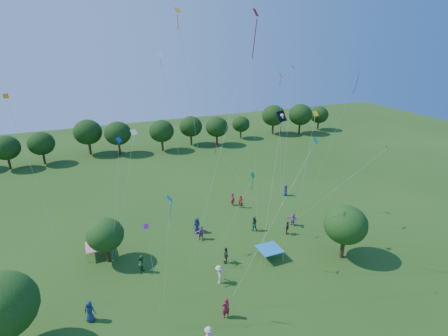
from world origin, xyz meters
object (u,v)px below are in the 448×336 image
red_high_kite (241,73)px  near_tree_east (346,225)px  tent_red_stripe (97,246)px  pirate_kite (281,121)px  near_tree_north (105,235)px  tent_blue (270,249)px

red_high_kite → near_tree_east: bearing=-16.1°
near_tree_east → tent_red_stripe: 25.01m
near_tree_east → red_high_kite: size_ratio=0.26×
tent_red_stripe → pirate_kite: (17.57, -5.54, 12.57)m
near_tree_north → tent_blue: near_tree_north is taller
tent_red_stripe → red_high_kite: size_ratio=0.10×
pirate_kite → red_high_kite: size_ratio=0.60×
near_tree_north → red_high_kite: bearing=-26.0°
near_tree_north → red_high_kite: red_high_kite is taller
near_tree_north → tent_red_stripe: (-0.87, 1.63, -2.04)m
near_tree_north → near_tree_east: 23.44m
tent_blue → red_high_kite: 17.59m
tent_red_stripe → tent_blue: same height
near_tree_north → pirate_kite: (16.69, -3.91, 10.53)m
pirate_kite → near_tree_east: bearing=-42.6°
near_tree_north → near_tree_east: size_ratio=0.83×
tent_blue → tent_red_stripe: bearing=154.9°
near_tree_north → red_high_kite: size_ratio=0.22×
pirate_kite → red_high_kite: 7.15m
tent_red_stripe → near_tree_north: bearing=-61.8°
near_tree_east → pirate_kite: 12.05m
near_tree_north → tent_blue: size_ratio=2.13×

